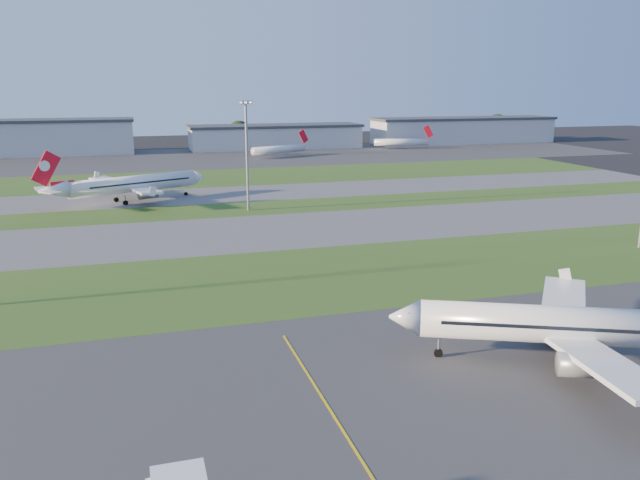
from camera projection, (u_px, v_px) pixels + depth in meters
name	position (u px, v px, depth m)	size (l,w,h in m)	color
grass_strip_a	(217.00, 285.00, 93.71)	(300.00, 34.00, 0.01)	#2F531B
taxiway_a	(195.00, 236.00, 124.38)	(300.00, 32.00, 0.01)	#515154
grass_strip_b	(184.00, 212.00, 147.62)	(300.00, 18.00, 0.01)	#2F531B
taxiway_b	(177.00, 197.00, 168.07)	(300.00, 26.00, 0.01)	#515154
grass_strip_c	(170.00, 180.00, 198.74)	(300.00, 40.00, 0.01)	#2F531B
apron_far	(160.00, 159.00, 254.51)	(400.00, 80.00, 0.01)	#333335
airliner_parked	(576.00, 327.00, 66.02)	(37.08, 31.60, 12.42)	white
airliner_taxiing	(133.00, 184.00, 159.55)	(39.07, 33.25, 13.01)	white
mini_jet_near	(279.00, 149.00, 260.45)	(27.10, 12.85, 9.48)	white
mini_jet_far	(402.00, 142.00, 294.57)	(28.51, 7.19, 9.48)	white
light_mast_centre	(247.00, 148.00, 146.38)	(3.20, 0.70, 25.80)	gray
hangar_west	(48.00, 137.00, 267.98)	(71.40, 23.00, 15.20)	#ABAEB3
hangar_east	(275.00, 136.00, 296.39)	(81.60, 23.00, 11.20)	#ABAEB3
hangar_far_east	(463.00, 130.00, 324.08)	(96.90, 23.00, 13.20)	#ABAEB3
tree_mid_west	(110.00, 138.00, 285.62)	(9.90, 9.90, 10.80)	black
tree_mid_east	(239.00, 133.00, 304.93)	(11.55, 11.55, 12.60)	black
tree_east	(383.00, 131.00, 324.17)	(10.45, 10.45, 11.40)	black
tree_far_east	(497.00, 126.00, 347.13)	(12.65, 12.65, 13.80)	black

